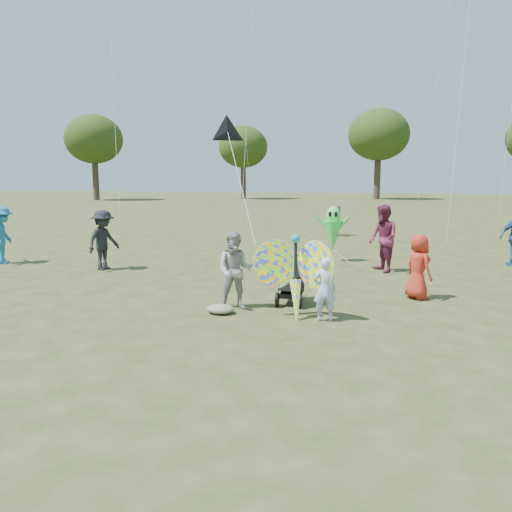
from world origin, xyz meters
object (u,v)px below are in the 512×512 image
(crowd_j, at_px, (336,220))
(jogging_stroller, at_px, (292,274))
(child_girl, at_px, (325,289))
(crowd_i, at_px, (3,235))
(adult_man, at_px, (235,271))
(butterfly_kite, at_px, (296,276))
(crowd_b, at_px, (103,240))
(crowd_e, at_px, (383,239))
(alien_kite, at_px, (333,231))
(crowd_a, at_px, (418,267))

(crowd_j, bearing_deg, jogging_stroller, -9.97)
(child_girl, xyz_separation_m, crowd_i, (-10.22, 3.95, 0.28))
(adult_man, xyz_separation_m, butterfly_kite, (1.27, -0.35, 0.02))
(crowd_b, relative_size, crowd_e, 0.91)
(crowd_i, distance_m, butterfly_kite, 10.41)
(child_girl, bearing_deg, butterfly_kite, -20.01)
(child_girl, relative_size, crowd_b, 0.69)
(crowd_i, height_order, alien_kite, crowd_i)
(adult_man, relative_size, alien_kite, 0.90)
(crowd_a, distance_m, crowd_i, 12.15)
(crowd_b, height_order, butterfly_kite, crowd_b)
(crowd_a, distance_m, alien_kite, 5.06)
(child_girl, height_order, crowd_e, crowd_e)
(adult_man, bearing_deg, jogging_stroller, 28.79)
(crowd_e, bearing_deg, adult_man, -56.71)
(crowd_i, bearing_deg, adult_man, -138.05)
(crowd_j, distance_m, butterfly_kite, 13.74)
(crowd_i, bearing_deg, crowd_b, -118.96)
(butterfly_kite, bearing_deg, jogging_stroller, 102.53)
(child_girl, bearing_deg, crowd_i, -33.21)
(crowd_b, relative_size, jogging_stroller, 1.57)
(butterfly_kite, bearing_deg, crowd_b, 149.26)
(crowd_a, height_order, butterfly_kite, butterfly_kite)
(child_girl, height_order, crowd_b, crowd_b)
(crowd_a, xyz_separation_m, crowd_e, (-0.73, 3.04, 0.24))
(butterfly_kite, bearing_deg, crowd_j, 91.43)
(crowd_e, distance_m, crowd_i, 11.37)
(crowd_a, bearing_deg, adult_man, 80.10)
(adult_man, height_order, crowd_e, crowd_e)
(adult_man, relative_size, butterfly_kite, 0.88)
(child_girl, distance_m, crowd_i, 10.96)
(crowd_b, height_order, crowd_j, crowd_b)
(crowd_e, relative_size, crowd_i, 1.07)
(butterfly_kite, bearing_deg, crowd_i, 158.17)
(crowd_e, bearing_deg, crowd_b, -104.61)
(crowd_b, bearing_deg, adult_man, -109.59)
(crowd_i, xyz_separation_m, crowd_j, (9.32, 9.86, -0.16))
(crowd_b, xyz_separation_m, crowd_j, (5.78, 10.09, -0.14))
(adult_man, relative_size, crowd_i, 0.90)
(crowd_b, relative_size, alien_kite, 0.98)
(child_girl, distance_m, jogging_stroller, 1.43)
(child_girl, relative_size, jogging_stroller, 1.09)
(child_girl, relative_size, alien_kite, 0.68)
(crowd_j, relative_size, alien_kite, 0.82)
(adult_man, height_order, jogging_stroller, adult_man)
(crowd_a, relative_size, jogging_stroller, 1.29)
(alien_kite, bearing_deg, child_girl, -86.33)
(child_girl, relative_size, crowd_a, 0.84)
(adult_man, xyz_separation_m, crowd_a, (3.62, 1.77, -0.08))
(butterfly_kite, distance_m, alien_kite, 6.64)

